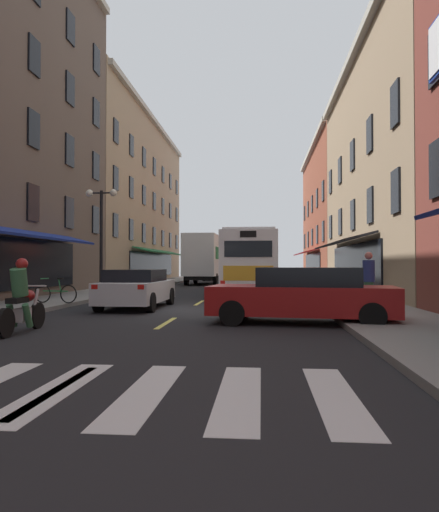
{
  "coord_description": "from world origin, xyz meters",
  "views": [
    {
      "loc": [
        2.46,
        -15.45,
        1.5
      ],
      "look_at": [
        0.45,
        6.9,
        1.95
      ],
      "focal_mm": 32.71,
      "sensor_mm": 36.0,
      "label": 1
    }
  ],
  "objects_px": {
    "motorcycle_rider": "(22,301)",
    "pedestrian_mid": "(369,280)",
    "box_truck": "(204,259)",
    "bicycle_near": "(56,293)",
    "sedan_far": "(215,273)",
    "street_lamp_twin": "(101,236)",
    "sedan_near": "(137,288)",
    "sedan_mid": "(303,295)",
    "transit_bus": "(252,262)"
  },
  "relations": [
    {
      "from": "box_truck",
      "to": "transit_bus",
      "type": "bearing_deg",
      "value": -69.15
    },
    {
      "from": "pedestrian_mid",
      "to": "bicycle_near",
      "type": "bearing_deg",
      "value": 123.33
    },
    {
      "from": "bicycle_near",
      "to": "street_lamp_twin",
      "type": "height_order",
      "value": "street_lamp_twin"
    },
    {
      "from": "bicycle_near",
      "to": "box_truck",
      "type": "bearing_deg",
      "value": 81.83
    },
    {
      "from": "motorcycle_rider",
      "to": "bicycle_near",
      "type": "distance_m",
      "value": 6.67
    },
    {
      "from": "sedan_far",
      "to": "pedestrian_mid",
      "type": "xyz_separation_m",
      "value": [
        7.87,
        -31.35,
        0.37
      ]
    },
    {
      "from": "sedan_mid",
      "to": "street_lamp_twin",
      "type": "distance_m",
      "value": 11.67
    },
    {
      "from": "pedestrian_mid",
      "to": "transit_bus",
      "type": "bearing_deg",
      "value": 60.16
    },
    {
      "from": "bicycle_near",
      "to": "pedestrian_mid",
      "type": "bearing_deg",
      "value": -8.54
    },
    {
      "from": "transit_bus",
      "to": "bicycle_near",
      "type": "xyz_separation_m",
      "value": [
        -6.9,
        -9.79,
        -1.18
      ]
    },
    {
      "from": "box_truck",
      "to": "pedestrian_mid",
      "type": "height_order",
      "value": "box_truck"
    },
    {
      "from": "transit_bus",
      "to": "bicycle_near",
      "type": "bearing_deg",
      "value": -125.16
    },
    {
      "from": "box_truck",
      "to": "street_lamp_twin",
      "type": "xyz_separation_m",
      "value": [
        -2.64,
        -16.24,
        0.83
      ]
    },
    {
      "from": "transit_bus",
      "to": "street_lamp_twin",
      "type": "height_order",
      "value": "street_lamp_twin"
    },
    {
      "from": "sedan_far",
      "to": "street_lamp_twin",
      "type": "bearing_deg",
      "value": -95.6
    },
    {
      "from": "sedan_mid",
      "to": "pedestrian_mid",
      "type": "distance_m",
      "value": 3.29
    },
    {
      "from": "motorcycle_rider",
      "to": "street_lamp_twin",
      "type": "bearing_deg",
      "value": 100.1
    },
    {
      "from": "box_truck",
      "to": "sedan_far",
      "type": "bearing_deg",
      "value": 90.72
    },
    {
      "from": "motorcycle_rider",
      "to": "sedan_near",
      "type": "bearing_deg",
      "value": 81.32
    },
    {
      "from": "transit_bus",
      "to": "box_truck",
      "type": "relative_size",
      "value": 1.59
    },
    {
      "from": "box_truck",
      "to": "sedan_near",
      "type": "height_order",
      "value": "box_truck"
    },
    {
      "from": "sedan_far",
      "to": "pedestrian_mid",
      "type": "relative_size",
      "value": 2.5
    },
    {
      "from": "street_lamp_twin",
      "to": "motorcycle_rider",
      "type": "bearing_deg",
      "value": -79.9
    },
    {
      "from": "sedan_far",
      "to": "street_lamp_twin",
      "type": "height_order",
      "value": "street_lamp_twin"
    },
    {
      "from": "sedan_near",
      "to": "motorcycle_rider",
      "type": "height_order",
      "value": "motorcycle_rider"
    },
    {
      "from": "bicycle_near",
      "to": "pedestrian_mid",
      "type": "distance_m",
      "value": 10.8
    },
    {
      "from": "transit_bus",
      "to": "sedan_near",
      "type": "bearing_deg",
      "value": -111.09
    },
    {
      "from": "transit_bus",
      "to": "box_truck",
      "type": "distance_m",
      "value": 11.21
    },
    {
      "from": "bicycle_near",
      "to": "pedestrian_mid",
      "type": "relative_size",
      "value": 0.96
    },
    {
      "from": "pedestrian_mid",
      "to": "street_lamp_twin",
      "type": "height_order",
      "value": "street_lamp_twin"
    },
    {
      "from": "box_truck",
      "to": "bicycle_near",
      "type": "height_order",
      "value": "box_truck"
    },
    {
      "from": "box_truck",
      "to": "sedan_far",
      "type": "height_order",
      "value": "box_truck"
    },
    {
      "from": "sedan_mid",
      "to": "motorcycle_rider",
      "type": "height_order",
      "value": "motorcycle_rider"
    },
    {
      "from": "sedan_near",
      "to": "bicycle_near",
      "type": "bearing_deg",
      "value": 176.43
    },
    {
      "from": "motorcycle_rider",
      "to": "bicycle_near",
      "type": "height_order",
      "value": "motorcycle_rider"
    },
    {
      "from": "box_truck",
      "to": "sedan_mid",
      "type": "xyz_separation_m",
      "value": [
        5.56,
        -24.29,
        -1.22
      ]
    },
    {
      "from": "sedan_far",
      "to": "bicycle_near",
      "type": "relative_size",
      "value": 2.6
    },
    {
      "from": "sedan_far",
      "to": "street_lamp_twin",
      "type": "xyz_separation_m",
      "value": [
        -2.52,
        -25.73,
        2.1
      ]
    },
    {
      "from": "transit_bus",
      "to": "sedan_far",
      "type": "distance_m",
      "value": 20.4
    },
    {
      "from": "box_truck",
      "to": "sedan_mid",
      "type": "bearing_deg",
      "value": -77.11
    },
    {
      "from": "sedan_near",
      "to": "sedan_far",
      "type": "height_order",
      "value": "sedan_near"
    },
    {
      "from": "transit_bus",
      "to": "motorcycle_rider",
      "type": "relative_size",
      "value": 5.81
    },
    {
      "from": "sedan_near",
      "to": "bicycle_near",
      "type": "distance_m",
      "value": 3.06
    },
    {
      "from": "sedan_near",
      "to": "bicycle_near",
      "type": "relative_size",
      "value": 2.59
    },
    {
      "from": "box_truck",
      "to": "pedestrian_mid",
      "type": "distance_m",
      "value": 23.21
    },
    {
      "from": "bicycle_near",
      "to": "street_lamp_twin",
      "type": "xyz_separation_m",
      "value": [
        0.27,
        4.02,
        2.29
      ]
    },
    {
      "from": "motorcycle_rider",
      "to": "pedestrian_mid",
      "type": "xyz_separation_m",
      "value": [
        8.55,
        4.73,
        0.34
      ]
    },
    {
      "from": "motorcycle_rider",
      "to": "pedestrian_mid",
      "type": "bearing_deg",
      "value": 28.93
    },
    {
      "from": "sedan_near",
      "to": "motorcycle_rider",
      "type": "relative_size",
      "value": 2.13
    },
    {
      "from": "sedan_near",
      "to": "bicycle_near",
      "type": "xyz_separation_m",
      "value": [
        -3.05,
        0.19,
        -0.2
      ]
    }
  ]
}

